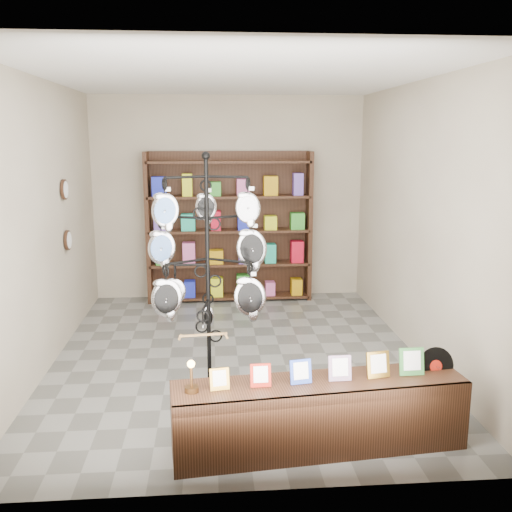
{
  "coord_description": "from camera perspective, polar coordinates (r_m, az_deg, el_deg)",
  "views": [
    {
      "loc": [
        -0.27,
        -6.02,
        2.4
      ],
      "look_at": [
        0.13,
        -1.0,
        1.35
      ],
      "focal_mm": 40.0,
      "sensor_mm": 36.0,
      "label": 1
    }
  ],
  "objects": [
    {
      "name": "wall_clocks",
      "position": [
        7.08,
        -18.46,
        3.9
      ],
      "size": [
        0.03,
        0.24,
        0.84
      ],
      "color": "black",
      "rests_on": "ground"
    },
    {
      "name": "ground",
      "position": [
        6.48,
        -1.87,
        -9.92
      ],
      "size": [
        5.0,
        5.0,
        0.0
      ],
      "primitive_type": "plane",
      "color": "slate",
      "rests_on": "ground"
    },
    {
      "name": "back_shelving",
      "position": [
        8.43,
        -2.67,
        2.44
      ],
      "size": [
        2.42,
        0.36,
        2.2
      ],
      "color": "black",
      "rests_on": "ground"
    },
    {
      "name": "display_tree",
      "position": [
        5.18,
        -4.87,
        -0.33
      ],
      "size": [
        1.17,
        0.97,
        2.28
      ],
      "rotation": [
        0.0,
        0.0,
        0.02
      ],
      "color": "black",
      "rests_on": "ground"
    },
    {
      "name": "front_shelf",
      "position": [
        4.63,
        6.35,
        -15.5
      ],
      "size": [
        2.31,
        0.69,
        0.81
      ],
      "rotation": [
        0.0,
        0.0,
        0.1
      ],
      "color": "black",
      "rests_on": "ground"
    },
    {
      "name": "room_envelope",
      "position": [
        6.05,
        -1.99,
        6.59
      ],
      "size": [
        5.0,
        5.0,
        5.0
      ],
      "color": "#B4A991",
      "rests_on": "ground"
    }
  ]
}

